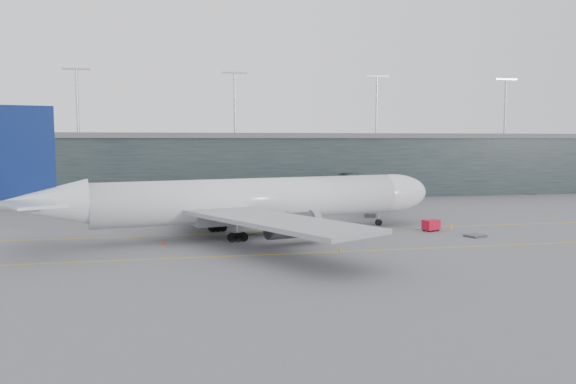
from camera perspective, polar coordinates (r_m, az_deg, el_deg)
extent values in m
plane|color=#525257|center=(85.88, -5.33, -3.77)|extent=(320.00, 320.00, 0.00)
cube|color=gold|center=(81.95, -5.03, -4.20)|extent=(160.00, 0.25, 0.02)
cube|color=gold|center=(66.33, -3.51, -6.42)|extent=(160.00, 0.25, 0.02)
cube|color=gold|center=(106.12, -3.77, -2.04)|extent=(0.25, 60.00, 0.02)
cube|color=black|center=(142.79, -7.79, 2.60)|extent=(240.00, 35.00, 14.00)
cube|color=#505254|center=(142.65, -7.82, 5.65)|extent=(240.00, 36.00, 1.20)
cylinder|color=#9E9EA3|center=(134.35, -20.62, 8.56)|extent=(0.60, 0.60, 14.00)
cylinder|color=#9E9EA3|center=(133.37, -5.43, 8.89)|extent=(0.60, 0.60, 14.00)
cylinder|color=#9E9EA3|center=(141.34, 9.00, 8.64)|extent=(0.60, 0.60, 14.00)
cylinder|color=#9E9EA3|center=(156.89, 21.20, 8.01)|extent=(0.60, 0.60, 14.00)
cylinder|color=silver|center=(79.93, -3.60, -0.74)|extent=(44.53, 15.46, 5.97)
ellipsoid|color=silver|center=(90.80, 10.50, -0.10)|extent=(13.54, 8.55, 5.97)
cone|color=silver|center=(74.98, -23.69, -1.04)|extent=(11.58, 7.90, 5.73)
cube|color=gray|center=(79.88, -4.24, -2.42)|extent=(16.08, 8.05, 1.93)
cube|color=black|center=(92.83, 12.38, 0.57)|extent=(2.70, 3.28, 0.77)
cube|color=gray|center=(65.21, -1.43, -2.93)|extent=(20.96, 28.67, 0.53)
cylinder|color=#38383D|center=(72.58, 0.35, -3.40)|extent=(7.31, 4.76, 3.37)
cube|color=gray|center=(93.30, -8.45, -0.53)|extent=(10.32, 28.39, 0.53)
cylinder|color=#38383D|center=(89.43, -4.47, -1.79)|extent=(7.31, 4.76, 3.37)
cube|color=#09184E|center=(74.62, -24.97, 3.55)|extent=(6.21, 1.83, 11.55)
cube|color=silver|center=(69.66, -24.47, -1.12)|extent=(8.70, 10.13, 0.34)
cube|color=silver|center=(80.21, -24.40, -0.35)|extent=(5.66, 8.88, 0.34)
cylinder|color=black|center=(90.00, 9.19, -3.06)|extent=(1.12, 0.61, 1.06)
cylinder|color=#9E9EA3|center=(89.90, 9.19, -2.61)|extent=(0.29, 0.29, 2.50)
cylinder|color=black|center=(74.96, -5.12, -4.60)|extent=(1.33, 0.74, 1.25)
cylinder|color=black|center=(83.65, -7.17, -3.60)|extent=(1.33, 0.74, 1.25)
cube|color=#27282C|center=(90.85, 9.09, -0.38)|extent=(3.58, 3.86, 2.59)
cube|color=#27282C|center=(98.41, 8.42, 0.05)|extent=(4.72, 12.24, 2.31)
cube|color=#27282C|center=(110.29, 7.56, 0.61)|extent=(4.95, 12.29, 2.40)
cube|color=#27282C|center=(122.20, 6.87, 1.07)|extent=(5.18, 12.34, 2.50)
cylinder|color=#9E9EA3|center=(99.35, 8.35, -1.56)|extent=(0.46, 0.46, 3.51)
cube|color=#38383D|center=(99.52, 8.34, -2.38)|extent=(2.09, 1.74, 0.65)
cylinder|color=#27282C|center=(129.10, 2.88, 1.32)|extent=(3.70, 3.70, 2.77)
cylinder|color=#27282C|center=(129.34, 2.87, 0.01)|extent=(1.66, 1.66, 3.33)
cube|color=#AF0C22|center=(86.21, 14.33, -3.24)|extent=(2.87, 2.37, 1.45)
cylinder|color=black|center=(85.29, 14.19, -3.82)|extent=(0.48, 0.32, 0.45)
cylinder|color=black|center=(86.61, 14.99, -3.70)|extent=(0.48, 0.32, 0.45)
cylinder|color=black|center=(86.04, 13.64, -3.73)|extent=(0.48, 0.32, 0.45)
cylinder|color=black|center=(87.35, 14.44, -3.62)|extent=(0.48, 0.32, 0.45)
cube|color=#343439|center=(82.97, 18.48, -4.23)|extent=(3.24, 2.96, 0.26)
cube|color=#38383D|center=(94.29, -9.85, -2.93)|extent=(1.98, 1.60, 0.19)
cube|color=#A3A6AF|center=(94.17, -9.86, -2.41)|extent=(1.59, 1.50, 1.46)
cube|color=navy|center=(94.07, -9.87, -1.95)|extent=(1.64, 1.55, 0.08)
cube|color=#38383D|center=(95.94, -8.12, -2.76)|extent=(2.27, 1.90, 0.21)
cube|color=silver|center=(95.82, -8.13, -2.20)|extent=(1.84, 1.75, 1.58)
cube|color=navy|center=(95.72, -8.13, -1.71)|extent=(1.90, 1.81, 0.08)
cube|color=#38383D|center=(96.28, -6.59, -2.73)|extent=(2.19, 1.95, 0.18)
cube|color=#A6AAB2|center=(96.17, -6.60, -2.24)|extent=(1.82, 1.76, 1.38)
cube|color=navy|center=(96.08, -6.60, -1.81)|extent=(1.87, 1.81, 0.07)
cone|color=orange|center=(89.90, 16.21, -3.30)|extent=(0.50, 0.50, 0.79)
cone|color=orange|center=(68.50, 5.32, -5.80)|extent=(0.40, 0.40, 0.63)
cone|color=#D4580B|center=(99.53, -0.82, -2.30)|extent=(0.46, 0.46, 0.73)
cone|color=red|center=(74.31, -12.55, -5.01)|extent=(0.43, 0.43, 0.69)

